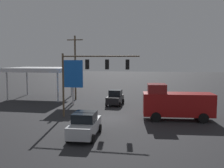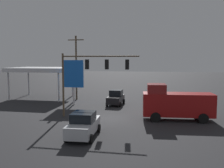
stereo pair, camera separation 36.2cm
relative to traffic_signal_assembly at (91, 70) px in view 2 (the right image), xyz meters
The scene contains 8 objects.
ground_plane 5.26m from the traffic_signal_assembly, behind, with size 200.00×200.00×0.00m, color #262628.
traffic_signal_assembly is the anchor object (origin of this frame).
utility_pole 12.19m from the traffic_signal_assembly, 64.13° to the right, with size 2.40×0.26×9.47m.
gas_station_canopy 16.05m from the traffic_signal_assembly, 46.12° to the right, with size 9.08×7.05×4.75m.
price_sign 8.09m from the traffic_signal_assembly, 57.66° to the right, with size 2.72×0.27×5.91m.
hatchback_crossing 8.70m from the traffic_signal_assembly, 99.27° to the right, with size 2.09×3.87×1.97m.
delivery_truck 9.11m from the traffic_signal_assembly, behind, with size 6.96×2.97×3.58m.
sedan_waiting 7.59m from the traffic_signal_assembly, 99.91° to the left, with size 2.20×4.47×1.93m.
Camera 2 is at (-5.01, 24.58, 5.99)m, focal length 40.00 mm.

